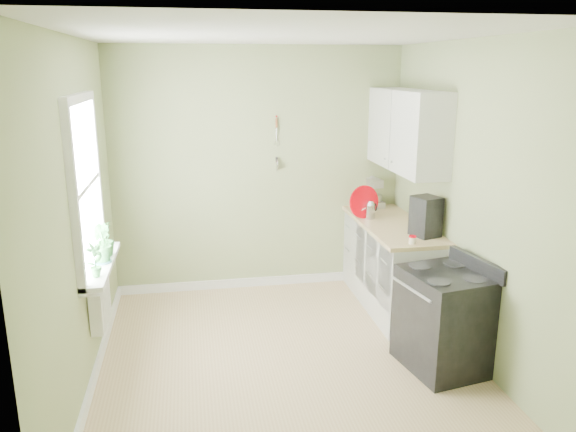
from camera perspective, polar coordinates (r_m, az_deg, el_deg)
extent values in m
cube|color=tan|center=(5.01, -0.11, -14.71)|extent=(3.20, 3.60, 0.02)
cube|color=white|center=(4.37, -0.13, 18.10)|extent=(3.20, 3.60, 0.02)
cube|color=#98A36F|center=(6.25, -3.02, 4.58)|extent=(3.20, 0.02, 2.70)
cube|color=#98A36F|center=(4.52, -20.68, -0.39)|extent=(0.02, 3.60, 2.70)
cube|color=#98A36F|center=(5.03, 18.27, 1.30)|extent=(0.02, 3.60, 2.70)
cube|color=white|center=(6.03, 10.50, -5.06)|extent=(0.60, 1.60, 0.87)
cube|color=#D2B680|center=(5.89, 10.61, -0.90)|extent=(0.64, 1.60, 0.04)
cube|color=white|center=(5.85, 11.97, 8.53)|extent=(0.35, 1.40, 0.80)
cube|color=white|center=(4.76, -20.04, 2.88)|extent=(0.02, 1.00, 1.30)
cube|color=white|center=(4.67, -20.54, 11.14)|extent=(0.06, 1.14, 0.07)
cube|color=white|center=(4.93, -19.11, -4.91)|extent=(0.06, 1.14, 0.07)
cube|color=white|center=(4.75, -19.80, 2.89)|extent=(0.04, 1.00, 0.04)
cube|color=white|center=(4.92, -18.43, -4.72)|extent=(0.18, 1.14, 0.04)
cube|color=white|center=(4.99, -18.54, -8.50)|extent=(0.12, 0.50, 0.35)
cylinder|color=#D2B680|center=(6.17, -1.18, 9.44)|extent=(0.02, 0.02, 0.10)
cylinder|color=silver|center=(6.19, -1.18, 8.33)|extent=(0.01, 0.01, 0.16)
cylinder|color=silver|center=(6.24, -1.16, 5.23)|extent=(0.01, 0.14, 0.14)
cube|color=black|center=(4.94, 15.49, -10.35)|extent=(0.70, 0.78, 0.81)
cube|color=black|center=(4.78, 15.84, -5.77)|extent=(0.70, 0.78, 0.03)
cube|color=black|center=(4.87, 18.68, -4.71)|extent=(0.18, 0.68, 0.13)
cylinder|color=#B2B2B7|center=(4.69, 12.40, -7.28)|extent=(0.13, 0.55, 0.02)
cube|color=#AD1613|center=(4.83, 11.88, -8.68)|extent=(0.06, 0.20, 0.34)
cube|color=#B2B2B7|center=(6.54, 8.66, 1.27)|extent=(0.21, 0.29, 0.07)
cube|color=#B2B2B7|center=(6.62, 8.38, 2.58)|extent=(0.12, 0.08, 0.20)
cube|color=#B2B2B7|center=(6.50, 8.69, 3.41)|extent=(0.15, 0.28, 0.09)
sphere|color=#B2B2B7|center=(6.59, 8.42, 3.81)|extent=(0.11, 0.11, 0.11)
cylinder|color=silver|center=(6.48, 8.83, 1.63)|extent=(0.15, 0.15, 0.13)
cylinder|color=silver|center=(6.00, 8.32, 0.45)|extent=(0.11, 0.11, 0.15)
cone|color=silver|center=(5.98, 8.36, 1.33)|extent=(0.11, 0.11, 0.04)
cylinder|color=silver|center=(5.97, 7.60, 0.64)|extent=(0.10, 0.04, 0.08)
cube|color=black|center=(5.46, 13.82, -0.03)|extent=(0.28, 0.29, 0.38)
cylinder|color=black|center=(5.47, 13.43, -1.21)|extent=(0.12, 0.12, 0.13)
cylinder|color=#C1010B|center=(5.98, 7.74, 1.42)|extent=(0.36, 0.16, 0.35)
cylinder|color=beige|center=(5.22, 12.52, -2.43)|extent=(0.06, 0.06, 0.06)
cylinder|color=#C1010B|center=(5.21, 12.54, -2.05)|extent=(0.07, 0.07, 0.01)
imported|color=#36813A|center=(4.55, -19.04, -4.27)|extent=(0.16, 0.18, 0.28)
imported|color=#36813A|center=(4.88, -18.45, -2.65)|extent=(0.23, 0.23, 0.32)
imported|color=#36813A|center=(5.03, -18.20, -2.21)|extent=(0.23, 0.23, 0.30)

